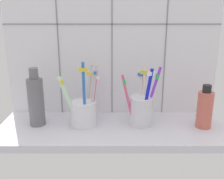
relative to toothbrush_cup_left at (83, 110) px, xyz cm
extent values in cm
cube|color=silver|center=(8.16, -1.67, -5.35)|extent=(64.00, 22.00, 2.00)
cube|color=white|center=(8.16, 10.33, 16.15)|extent=(64.00, 2.00, 45.00)
cube|color=gray|center=(-7.84, 9.23, 16.15)|extent=(0.30, 0.20, 45.00)
cube|color=gray|center=(8.16, 9.23, 16.15)|extent=(0.30, 0.20, 45.00)
cube|color=gray|center=(24.16, 9.23, 16.15)|extent=(0.30, 0.20, 45.00)
cube|color=gray|center=(8.16, 9.23, 23.25)|extent=(64.00, 0.20, 0.30)
cylinder|color=white|center=(-0.06, -0.05, -1.00)|extent=(7.52, 7.52, 6.71)
torus|color=silver|center=(-0.06, -0.05, 2.36)|extent=(7.64, 7.64, 0.50)
cylinder|color=blue|center=(0.58, -1.91, 5.17)|extent=(0.89, 2.73, 18.32)
cube|color=yellow|center=(0.61, -2.63, 12.28)|extent=(2.46, 0.86, 0.99)
cylinder|color=#D74974|center=(2.63, 3.39, 2.78)|extent=(2.96, 5.37, 13.75)
cube|color=white|center=(3.30, 5.01, 8.31)|extent=(2.57, 1.75, 1.12)
cylinder|color=beige|center=(1.28, 3.48, 4.03)|extent=(2.94, 3.84, 16.11)
cube|color=yellow|center=(1.88, 4.38, 9.48)|extent=(2.43, 1.99, 0.99)
cylinder|color=beige|center=(2.88, 0.53, 4.48)|extent=(2.92, 1.14, 16.96)
cube|color=blue|center=(3.63, 0.43, 10.84)|extent=(1.07, 2.18, 0.89)
cylinder|color=#C7F1C6|center=(-3.40, -2.48, 3.25)|extent=(5.77, 3.97, 14.76)
cube|color=yellow|center=(-5.12, -3.48, 9.33)|extent=(1.91, 2.26, 1.32)
cylinder|color=silver|center=(16.37, -0.05, -0.26)|extent=(6.42, 6.42, 8.18)
torus|color=silver|center=(16.37, -0.05, 3.83)|extent=(6.60, 6.60, 0.50)
cylinder|color=silver|center=(17.36, 2.44, 4.48)|extent=(0.87, 2.28, 16.92)
cube|color=yellow|center=(17.38, 2.92, 10.28)|extent=(2.51, 1.00, 1.03)
cylinder|color=#903EE3|center=(19.20, 0.30, 4.19)|extent=(5.08, 0.83, 16.49)
cube|color=green|center=(20.57, 0.30, 9.74)|extent=(0.91, 1.85, 1.18)
cylinder|color=silver|center=(16.72, 2.31, 3.21)|extent=(1.14, 4.89, 14.57)
cube|color=blue|center=(16.78, 3.93, 9.40)|extent=(2.54, 1.15, 1.22)
cylinder|color=#171ECC|center=(17.52, -2.19, 4.33)|extent=(3.26, 3.44, 16.73)
cube|color=white|center=(18.33, -3.08, 11.44)|extent=(2.40, 2.32, 1.10)
cylinder|color=#E3547F|center=(12.57, -0.94, 3.29)|extent=(4.07, 1.19, 14.64)
cube|color=green|center=(11.43, -1.08, 8.66)|extent=(1.10, 1.95, 1.29)
cylinder|color=slate|center=(-13.15, -0.02, 2.37)|extent=(4.42, 4.42, 13.45)
cylinder|color=slate|center=(-13.15, -0.02, 10.64)|extent=(2.48, 2.48, 3.09)
cylinder|color=#C96151|center=(33.79, -2.03, 0.76)|extent=(4.30, 4.30, 10.22)
cylinder|color=black|center=(33.79, -2.03, 6.87)|extent=(2.36, 2.36, 2.00)
camera|label=1|loc=(8.09, -68.50, 26.81)|focal=41.55mm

